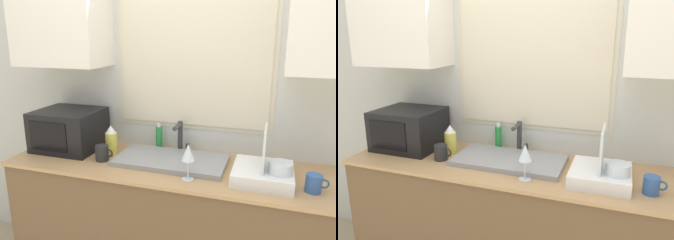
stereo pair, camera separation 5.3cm
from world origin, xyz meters
TOP-DOWN VIEW (x-y plane):
  - countertop at (0.00, 0.29)m, footprint 2.09×0.60m
  - wall_back at (0.00, 0.56)m, footprint 6.00×0.38m
  - sink_basin at (-0.06, 0.31)m, footprint 0.66×0.35m
  - faucet at (-0.05, 0.50)m, footprint 0.08×0.15m
  - microwave at (-0.79, 0.35)m, footprint 0.41×0.37m
  - dish_rack at (0.49, 0.23)m, footprint 0.31×0.33m
  - spray_bottle at (-0.47, 0.33)m, footprint 0.08×0.08m
  - soap_bottle at (-0.21, 0.52)m, footprint 0.04×0.04m
  - mug_near_sink at (-0.47, 0.21)m, footprint 0.11×0.08m
  - wine_glass at (0.10, 0.12)m, footprint 0.07×0.07m
  - mug_by_rack at (0.72, 0.17)m, footprint 0.11×0.08m

SIDE VIEW (x-z plane):
  - countertop at x=0.00m, z-range 0.00..0.88m
  - sink_basin at x=-0.06m, z-range 0.88..0.91m
  - mug_by_rack at x=0.72m, z-range 0.88..0.97m
  - mug_near_sink at x=-0.47m, z-range 0.88..0.98m
  - dish_rack at x=0.49m, z-range 0.79..1.08m
  - soap_bottle at x=-0.21m, z-range 0.87..1.05m
  - spray_bottle at x=-0.47m, z-range 0.88..1.07m
  - faucet at x=-0.05m, z-range 0.90..1.11m
  - microwave at x=-0.79m, z-range 0.88..1.15m
  - wine_glass at x=0.10m, z-range 0.93..1.13m
  - wall_back at x=0.00m, z-range 0.11..2.71m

